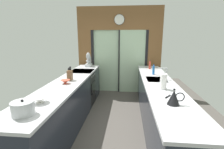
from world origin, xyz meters
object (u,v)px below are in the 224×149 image
at_px(oven_range, 83,88).
at_px(mixing_bowl_near, 40,100).
at_px(mixing_bowl_far, 65,82).
at_px(knife_block, 70,75).
at_px(kettle, 174,97).
at_px(paper_towel_roll, 163,82).
at_px(soap_bottle_far, 150,65).
at_px(soap_bottle_near, 154,70).
at_px(stock_pot, 23,108).
at_px(stand_mixer, 89,61).

relative_size(oven_range, mixing_bowl_near, 4.25).
height_order(mixing_bowl_near, mixing_bowl_far, mixing_bowl_near).
relative_size(knife_block, kettle, 1.13).
xyz_separation_m(knife_block, paper_towel_roll, (1.78, -0.41, 0.02)).
bearing_deg(paper_towel_roll, soap_bottle_far, 90.00).
bearing_deg(soap_bottle_far, oven_range, -166.39).
distance_m(oven_range, paper_towel_roll, 2.34).
height_order(kettle, soap_bottle_near, soap_bottle_near).
relative_size(stock_pot, soap_bottle_near, 1.01).
relative_size(oven_range, stand_mixer, 2.19).
distance_m(knife_block, paper_towel_roll, 1.83).
bearing_deg(stock_pot, paper_towel_roll, 32.32).
distance_m(mixing_bowl_far, stock_pot, 1.28).
bearing_deg(paper_towel_roll, stand_mixer, 131.14).
distance_m(mixing_bowl_near, kettle, 1.79).
relative_size(knife_block, soap_bottle_far, 1.15).
distance_m(knife_block, stand_mixer, 1.63).
bearing_deg(stand_mixer, soap_bottle_near, -27.46).
relative_size(mixing_bowl_far, stock_pot, 0.69).
xyz_separation_m(stand_mixer, paper_towel_roll, (1.78, -2.04, -0.03)).
bearing_deg(paper_towel_roll, mixing_bowl_near, -156.50).
bearing_deg(mixing_bowl_near, soap_bottle_near, 46.66).
xyz_separation_m(oven_range, stock_pot, (0.02, -2.49, 0.55)).
relative_size(oven_range, soap_bottle_near, 3.63).
relative_size(mixing_bowl_near, paper_towel_roll, 0.74).
height_order(stand_mixer, soap_bottle_near, stand_mixer).
distance_m(soap_bottle_near, paper_towel_roll, 1.11).
xyz_separation_m(soap_bottle_near, paper_towel_roll, (0.00, -1.11, 0.02)).
height_order(knife_block, paper_towel_roll, paper_towel_roll).
distance_m(oven_range, soap_bottle_near, 1.90).
bearing_deg(soap_bottle_far, mixing_bowl_far, -137.22).
bearing_deg(stand_mixer, mixing_bowl_far, -90.00).
distance_m(kettle, soap_bottle_far, 2.47).
height_order(kettle, soap_bottle_far, soap_bottle_far).
height_order(oven_range, stock_pot, stock_pot).
bearing_deg(oven_range, paper_towel_roll, -37.27).
distance_m(mixing_bowl_far, kettle, 1.96).
bearing_deg(stand_mixer, knife_block, -90.00).
relative_size(oven_range, soap_bottle_far, 3.70).
height_order(knife_block, stand_mixer, stand_mixer).
bearing_deg(mixing_bowl_far, oven_range, 90.87).
bearing_deg(soap_bottle_far, stand_mixer, 172.51).
xyz_separation_m(knife_block, soap_bottle_far, (1.78, 1.39, -0.00)).
relative_size(kettle, soap_bottle_near, 1.00).
bearing_deg(soap_bottle_near, knife_block, -158.53).
distance_m(mixing_bowl_near, paper_towel_roll, 1.94).
xyz_separation_m(mixing_bowl_far, knife_block, (0.00, 0.26, 0.07)).
bearing_deg(mixing_bowl_far, mixing_bowl_near, -90.00).
bearing_deg(mixing_bowl_near, kettle, 3.61).
xyz_separation_m(knife_block, kettle, (1.78, -1.07, -0.01)).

